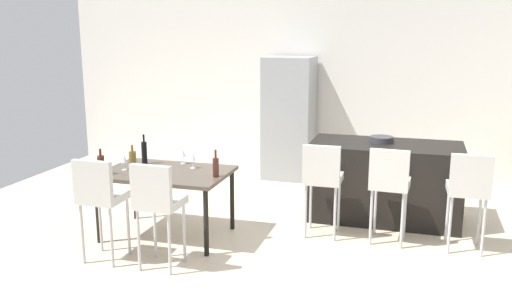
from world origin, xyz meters
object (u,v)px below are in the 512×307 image
Objects in this scene: wine_bottle_left at (144,152)px; refrigerator at (289,118)px; wine_bottle_near at (133,162)px; kitchen_island at (384,181)px; bar_chair_middle at (390,180)px; dining_chair_near at (100,194)px; wine_bottle_far at (216,167)px; wine_bottle_end at (101,165)px; bar_chair_right at (469,186)px; dining_chair_far at (157,199)px; wine_glass_corner at (124,159)px; bar_chair_left at (323,175)px; wine_glass_right at (183,153)px; fruit_bowl at (382,139)px; wine_glass_middle at (193,157)px; dining_table at (166,177)px.

refrigerator is (1.08, 2.59, 0.05)m from wine_bottle_left.
wine_bottle_near is at bearing -77.14° from wine_bottle_left.
bar_chair_middle reaches higher than kitchen_island.
wine_bottle_far is (0.91, 0.75, 0.15)m from dining_chair_near.
wine_bottle_end is 0.96× the size of wine_bottle_far.
bar_chair_right is at bearing 11.79° from wine_bottle_far.
dining_chair_far reaches higher than wine_bottle_end.
bar_chair_left is at bearing 14.47° from wine_glass_corner.
wine_glass_right is 0.63× the size of fruit_bowl.
kitchen_island is 10.14× the size of wine_glass_corner.
wine_glass_corner is (0.14, 0.24, 0.02)m from wine_bottle_end.
bar_chair_middle is 1.00× the size of dining_chair_near.
bar_chair_middle is at bearing 180.00° from bar_chair_right.
wine_glass_right is at bearing 47.29° from wine_bottle_end.
dining_chair_far is (0.61, 0.00, 0.00)m from dining_chair_near.
wine_glass_right is 0.09× the size of refrigerator.
bar_chair_left and dining_chair_far have the same top height.
wine_glass_middle is at bearing -175.02° from bar_chair_right.
wine_glass_right is (0.35, 1.18, 0.17)m from dining_chair_near.
dining_chair_near is at bearing -110.32° from dining_table.
wine_bottle_far is at bearing 39.65° from dining_chair_near.
kitchen_island is at bearing 21.67° from wine_bottle_left.
bar_chair_left is 1.44m from wine_glass_middle.
fruit_bowl is at bearing 136.14° from bar_chair_right.
dining_chair_far is 2.89m from fruit_bowl.
wine_glass_corner is at bearing -151.45° from fruit_bowl.
bar_chair_left is 3.29× the size of wine_bottle_near.
wine_bottle_left is 0.44m from wine_glass_right.
bar_chair_right is 0.57× the size of refrigerator.
dining_chair_near reaches higher than wine_glass_middle.
wine_glass_middle is at bearing -173.20° from bar_chair_middle.
dining_chair_far is at bearing -69.77° from dining_table.
bar_chair_right and dining_chair_far have the same top height.
dining_chair_far reaches higher than kitchen_island.
wine_glass_corner is (-0.76, 0.74, 0.17)m from dining_chair_far.
wine_glass_right is (0.04, 0.36, 0.19)m from dining_table.
wine_bottle_left is 0.61m from wine_glass_middle.
wine_glass_corner is (-2.80, -0.54, 0.17)m from bar_chair_middle.
kitchen_island is 0.50m from fruit_bowl.
wine_bottle_far is (0.30, 0.75, 0.15)m from dining_chair_far.
bar_chair_middle is 0.77× the size of dining_table.
dining_chair_far is 6.03× the size of wine_glass_corner.
wine_bottle_left reaches higher than fruit_bowl.
wine_glass_corner is (-0.18, 0.14, -0.01)m from wine_bottle_near.
fruit_bowl reaches higher than wine_glass_middle.
bar_chair_left reaches higher than wine_glass_right.
wine_glass_middle and wine_glass_corner have the same top height.
dining_chair_near is 0.77m from wine_glass_corner.
fruit_bowl reaches higher than kitchen_island.
dining_chair_far is at bearing -44.31° from wine_glass_corner.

